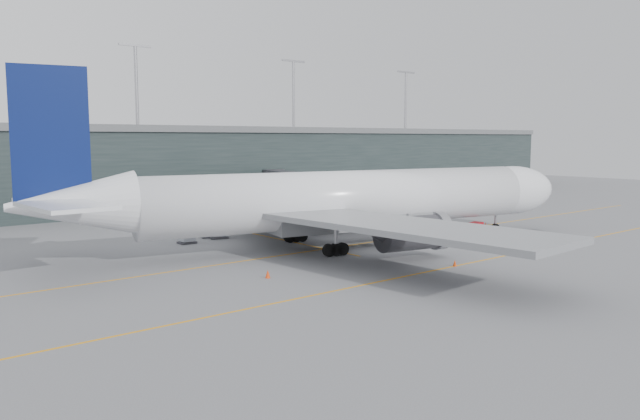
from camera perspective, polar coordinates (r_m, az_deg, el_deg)
ground at (r=73.48m, az=-4.53°, el=-3.58°), size 320.00×320.00×0.00m
taxiline_a at (r=70.29m, az=-2.65°, el=-4.03°), size 160.00×0.25×0.02m
taxiline_b at (r=58.58m, az=6.88°, el=-6.22°), size 160.00×0.25×0.02m
taxiline_lead_main at (r=92.77m, az=-9.13°, el=-1.52°), size 0.25×60.00×0.02m
terminal at (r=124.45m, az=-20.17°, el=3.73°), size 240.00×36.00×29.00m
main_aircraft at (r=74.67m, az=2.10°, el=0.90°), size 70.10×64.84×19.79m
jet_bridge at (r=106.49m, az=-1.32°, el=2.41°), size 12.26×45.24×6.94m
gse_cart at (r=88.01m, az=14.04°, el=-1.53°), size 2.41×1.80×1.48m
baggage_dolly at (r=90.64m, az=18.70°, el=-1.87°), size 3.57×3.29×0.29m
uld_a at (r=78.70m, az=-12.08°, el=-2.32°), size 2.08×1.68×1.85m
uld_b at (r=82.92m, az=-10.08°, el=-1.73°), size 2.72×2.41×2.09m
uld_c at (r=81.90m, az=-9.25°, el=-1.82°), size 2.79×2.53×2.08m
cone_nose at (r=94.46m, az=14.90°, el=-1.30°), size 0.45×0.45×0.71m
cone_wing_stbd at (r=64.96m, az=12.23°, el=-4.77°), size 0.41×0.41×0.65m
cone_wing_port at (r=87.91m, az=-3.86°, el=-1.69°), size 0.40×0.40×0.63m
cone_tail at (r=58.45m, az=-4.80°, el=-5.85°), size 0.49×0.49×0.77m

